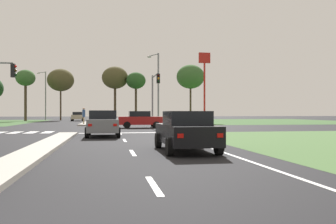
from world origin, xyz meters
name	(u,v)px	position (x,y,z in m)	size (l,w,h in m)	color
ground_plane	(78,129)	(0.00, 30.00, 0.00)	(200.00, 200.00, 0.00)	black
grass_verge_far_right	(244,121)	(25.50, 54.50, 0.00)	(35.00, 35.00, 0.01)	#385B2D
median_island_near	(38,150)	(0.00, 11.00, 0.07)	(1.20, 22.00, 0.14)	#ADA89E
median_island_far	(90,121)	(0.00, 55.00, 0.07)	(1.20, 36.00, 0.14)	gray
lane_dash_near	(154,185)	(3.50, 4.01, 0.01)	(0.14, 2.00, 0.01)	silver
lane_dash_second	(133,153)	(3.50, 10.01, 0.01)	(0.14, 2.00, 0.01)	silver
lane_dash_third	(125,140)	(3.50, 16.01, 0.01)	(0.14, 2.00, 0.01)	silver
lane_dash_fourth	(120,134)	(3.50, 22.01, 0.01)	(0.14, 2.00, 0.01)	silver
lane_dash_fifth	(118,130)	(3.50, 28.01, 0.01)	(0.14, 2.00, 0.01)	silver
edge_line_right	(206,146)	(6.85, 12.00, 0.01)	(0.14, 24.00, 0.01)	silver
stop_bar_near	(124,133)	(3.80, 23.00, 0.01)	(6.40, 0.50, 0.01)	silver
crosswalk_bar_third	(15,133)	(-4.10, 24.80, 0.01)	(0.70, 2.80, 0.01)	silver
crosswalk_bar_fourth	(31,132)	(-2.95, 24.80, 0.01)	(0.70, 2.80, 0.01)	silver
crosswalk_bar_fifth	(48,132)	(-1.80, 24.80, 0.01)	(0.70, 2.80, 0.01)	silver
car_black_near	(186,131)	(5.55, 10.23, 0.79)	(1.97, 4.41, 1.54)	black
car_red_second	(141,119)	(5.77, 31.24, 0.82)	(4.33, 2.00, 1.61)	#A31919
car_beige_third	(78,116)	(-2.44, 61.74, 0.80)	(2.05, 4.58, 1.57)	#BCAD8E
car_grey_fourth	(103,123)	(2.33, 19.47, 0.82)	(2.04, 4.45, 1.61)	slate
traffic_signal_far_right	(155,90)	(7.60, 34.81, 3.89)	(0.32, 4.94, 5.63)	gray
street_lamp_third	(157,84)	(8.77, 40.97, 4.96)	(1.28, 2.15, 8.82)	gray
street_lamp_fourth	(45,93)	(-9.02, 68.14, 5.18)	(1.96, 1.74, 9.24)	gray
pedestrian_at_median	(84,114)	(-0.08, 39.90, 1.31)	(0.34, 0.34, 1.91)	#9E8966
fastfood_pole_sign	(204,71)	(17.50, 50.73, 7.88)	(1.80, 0.40, 10.73)	red
treeline_second	(26,79)	(-11.35, 62.63, 7.33)	(3.30, 3.30, 8.91)	#423323
treeline_third	(61,80)	(-5.78, 65.43, 7.42)	(4.84, 4.84, 9.50)	#423323
treeline_fourth	(115,78)	(4.13, 65.01, 7.95)	(4.90, 4.90, 10.09)	#423323
treeline_fifth	(136,81)	(7.91, 63.34, 7.26)	(3.60, 3.60, 8.90)	#423323
treeline_sixth	(191,77)	(18.63, 64.86, 8.38)	(5.45, 5.45, 10.72)	#423323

